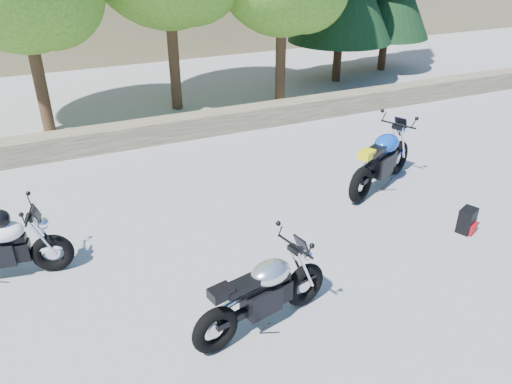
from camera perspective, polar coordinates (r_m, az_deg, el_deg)
ground at (r=7.23m, az=1.79°, el=-8.98°), size 90.00×90.00×0.00m
stone_wall at (r=11.73m, az=-9.96°, el=7.10°), size 22.00×0.55×0.50m
silver_bike at (r=6.08m, az=0.86°, el=-11.57°), size 1.94×0.71×0.98m
blue_bike at (r=9.53m, az=14.19°, el=3.52°), size 2.03×1.15×1.10m
backpack at (r=8.68m, az=23.01°, el=-3.04°), size 0.36×0.34×0.41m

